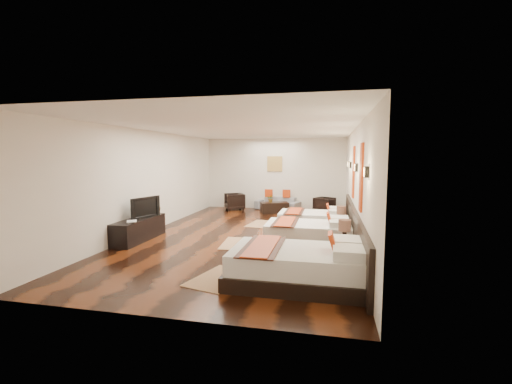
% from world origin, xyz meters
% --- Properties ---
extents(floor, '(5.50, 9.50, 0.01)m').
position_xyz_m(floor, '(0.00, 0.00, 0.00)').
color(floor, black).
rests_on(floor, ground).
extents(ceiling, '(5.50, 9.50, 0.01)m').
position_xyz_m(ceiling, '(0.00, 0.00, 2.80)').
color(ceiling, white).
rests_on(ceiling, floor).
extents(back_wall, '(5.50, 0.01, 2.80)m').
position_xyz_m(back_wall, '(0.00, 4.75, 1.40)').
color(back_wall, silver).
rests_on(back_wall, floor).
extents(left_wall, '(0.01, 9.50, 2.80)m').
position_xyz_m(left_wall, '(-2.75, 0.00, 1.40)').
color(left_wall, silver).
rests_on(left_wall, floor).
extents(right_wall, '(0.01, 9.50, 2.80)m').
position_xyz_m(right_wall, '(2.75, 0.00, 1.40)').
color(right_wall, silver).
rests_on(right_wall, floor).
extents(headboard_panel, '(0.08, 6.60, 0.90)m').
position_xyz_m(headboard_panel, '(2.71, -0.80, 0.45)').
color(headboard_panel, black).
rests_on(headboard_panel, floor).
extents(bed_near, '(2.31, 1.45, 0.88)m').
position_xyz_m(bed_near, '(1.70, -3.14, 0.30)').
color(bed_near, black).
rests_on(bed_near, floor).
extents(bed_mid, '(2.07, 1.30, 0.79)m').
position_xyz_m(bed_mid, '(1.70, -0.59, 0.27)').
color(bed_mid, black).
rests_on(bed_mid, floor).
extents(bed_far, '(1.96, 1.24, 0.75)m').
position_xyz_m(bed_far, '(1.69, 1.21, 0.26)').
color(bed_far, black).
rests_on(bed_far, floor).
extents(nightstand_a, '(0.45, 0.45, 0.89)m').
position_xyz_m(nightstand_a, '(2.44, -1.99, 0.31)').
color(nightstand_a, black).
rests_on(nightstand_a, floor).
extents(nightstand_b, '(0.43, 0.43, 0.85)m').
position_xyz_m(nightstand_b, '(2.45, 0.12, 0.30)').
color(nightstand_b, black).
rests_on(nightstand_b, floor).
extents(jute_mat_near, '(1.03, 1.35, 0.01)m').
position_xyz_m(jute_mat_near, '(0.32, -3.21, 0.01)').
color(jute_mat_near, '#9E7550').
rests_on(jute_mat_near, floor).
extents(jute_mat_mid, '(0.85, 1.26, 0.01)m').
position_xyz_m(jute_mat_mid, '(0.02, -0.88, 0.01)').
color(jute_mat_mid, '#9E7550').
rests_on(jute_mat_mid, floor).
extents(jute_mat_far, '(0.90, 1.29, 0.01)m').
position_xyz_m(jute_mat_far, '(0.12, 1.57, 0.01)').
color(jute_mat_far, '#9E7550').
rests_on(jute_mat_far, floor).
extents(tv_console, '(0.50, 1.80, 0.55)m').
position_xyz_m(tv_console, '(-2.50, -1.07, 0.28)').
color(tv_console, black).
rests_on(tv_console, floor).
extents(tv, '(0.38, 0.92, 0.53)m').
position_xyz_m(tv, '(-2.45, -0.93, 0.82)').
color(tv, black).
rests_on(tv, tv_console).
extents(book, '(0.35, 0.37, 0.03)m').
position_xyz_m(book, '(-2.50, -1.59, 0.56)').
color(book, black).
rests_on(book, tv_console).
extents(figurine, '(0.35, 0.35, 0.34)m').
position_xyz_m(figurine, '(-2.50, -0.28, 0.72)').
color(figurine, brown).
rests_on(figurine, tv_console).
extents(sofa, '(1.86, 1.18, 0.51)m').
position_xyz_m(sofa, '(0.17, 4.45, 0.25)').
color(sofa, gray).
rests_on(sofa, floor).
extents(armchair_left, '(0.96, 0.96, 0.66)m').
position_xyz_m(armchair_left, '(-1.49, 4.11, 0.33)').
color(armchair_left, black).
rests_on(armchair_left, floor).
extents(armchair_right, '(0.87, 0.87, 0.59)m').
position_xyz_m(armchair_right, '(1.98, 4.13, 0.29)').
color(armchair_right, black).
rests_on(armchair_right, floor).
extents(coffee_table, '(1.11, 0.84, 0.40)m').
position_xyz_m(coffee_table, '(0.17, 3.71, 0.20)').
color(coffee_table, black).
rests_on(coffee_table, floor).
extents(table_plant, '(0.28, 0.24, 0.29)m').
position_xyz_m(table_plant, '(0.03, 3.66, 0.55)').
color(table_plant, '#1F541C').
rests_on(table_plant, coffee_table).
extents(orange_panel_a, '(0.04, 0.40, 1.30)m').
position_xyz_m(orange_panel_a, '(2.73, -1.90, 1.70)').
color(orange_panel_a, '#D86014').
rests_on(orange_panel_a, right_wall).
extents(orange_panel_b, '(0.04, 0.40, 1.30)m').
position_xyz_m(orange_panel_b, '(2.73, 0.30, 1.70)').
color(orange_panel_b, '#D86014').
rests_on(orange_panel_b, right_wall).
extents(sconce_near, '(0.07, 0.12, 0.18)m').
position_xyz_m(sconce_near, '(2.70, -3.00, 1.85)').
color(sconce_near, black).
rests_on(sconce_near, right_wall).
extents(sconce_mid, '(0.07, 0.12, 0.18)m').
position_xyz_m(sconce_mid, '(2.70, -0.80, 1.85)').
color(sconce_mid, black).
rests_on(sconce_mid, right_wall).
extents(sconce_far, '(0.07, 0.12, 0.18)m').
position_xyz_m(sconce_far, '(2.70, 1.40, 1.85)').
color(sconce_far, black).
rests_on(sconce_far, right_wall).
extents(sconce_lounge, '(0.07, 0.12, 0.18)m').
position_xyz_m(sconce_lounge, '(2.70, 2.30, 1.85)').
color(sconce_lounge, black).
rests_on(sconce_lounge, right_wall).
extents(gold_artwork, '(0.60, 0.04, 0.60)m').
position_xyz_m(gold_artwork, '(0.00, 4.73, 1.80)').
color(gold_artwork, '#AD873F').
rests_on(gold_artwork, back_wall).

